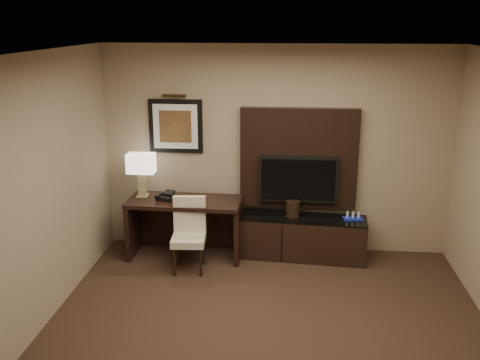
# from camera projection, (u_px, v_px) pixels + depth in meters

# --- Properties ---
(floor) EXTENTS (4.50, 5.00, 0.01)m
(floor) POSITION_uv_depth(u_px,v_px,m) (264.00, 357.00, 4.93)
(floor) COLOR black
(floor) RESTS_ON ground
(ceiling) EXTENTS (4.50, 5.00, 0.01)m
(ceiling) POSITION_uv_depth(u_px,v_px,m) (269.00, 58.00, 4.15)
(ceiling) COLOR silver
(ceiling) RESTS_ON wall_back
(wall_back) EXTENTS (4.50, 0.01, 2.70)m
(wall_back) POSITION_uv_depth(u_px,v_px,m) (276.00, 151.00, 6.92)
(wall_back) COLOR gray
(wall_back) RESTS_ON floor
(wall_left) EXTENTS (0.01, 5.00, 2.70)m
(wall_left) POSITION_uv_depth(u_px,v_px,m) (14.00, 211.00, 4.74)
(wall_left) COLOR gray
(wall_left) RESTS_ON floor
(desk) EXTENTS (1.46, 0.66, 0.77)m
(desk) POSITION_uv_depth(u_px,v_px,m) (185.00, 228.00, 6.92)
(desk) COLOR black
(desk) RESTS_ON floor
(credenza) EXTENTS (1.63, 0.56, 0.55)m
(credenza) POSITION_uv_depth(u_px,v_px,m) (303.00, 237.00, 6.91)
(credenza) COLOR black
(credenza) RESTS_ON floor
(tv_wall_panel) EXTENTS (1.50, 0.12, 1.30)m
(tv_wall_panel) POSITION_uv_depth(u_px,v_px,m) (299.00, 158.00, 6.86)
(tv_wall_panel) COLOR black
(tv_wall_panel) RESTS_ON wall_back
(tv) EXTENTS (1.00, 0.08, 0.60)m
(tv) POSITION_uv_depth(u_px,v_px,m) (298.00, 179.00, 6.84)
(tv) COLOR black
(tv) RESTS_ON tv_wall_panel
(artwork) EXTENTS (0.70, 0.04, 0.70)m
(artwork) POSITION_uv_depth(u_px,v_px,m) (176.00, 126.00, 6.93)
(artwork) COLOR black
(artwork) RESTS_ON wall_back
(picture_light) EXTENTS (0.04, 0.04, 0.30)m
(picture_light) POSITION_uv_depth(u_px,v_px,m) (174.00, 96.00, 6.78)
(picture_light) COLOR #402614
(picture_light) RESTS_ON wall_back
(desk_chair) EXTENTS (0.43, 0.49, 0.83)m
(desk_chair) POSITION_uv_depth(u_px,v_px,m) (189.00, 239.00, 6.50)
(desk_chair) COLOR beige
(desk_chair) RESTS_ON floor
(table_lamp) EXTENTS (0.38, 0.29, 0.55)m
(table_lamp) POSITION_uv_depth(u_px,v_px,m) (142.00, 176.00, 6.87)
(table_lamp) COLOR tan
(table_lamp) RESTS_ON desk
(desk_phone) EXTENTS (0.27, 0.25, 0.11)m
(desk_phone) POSITION_uv_depth(u_px,v_px,m) (167.00, 195.00, 6.81)
(desk_phone) COLOR black
(desk_phone) RESTS_ON desk
(blue_folder) EXTENTS (0.34, 0.40, 0.02)m
(blue_folder) POSITION_uv_depth(u_px,v_px,m) (189.00, 201.00, 6.74)
(blue_folder) COLOR #18569F
(blue_folder) RESTS_ON desk
(book) EXTENTS (0.16, 0.05, 0.22)m
(book) POSITION_uv_depth(u_px,v_px,m) (192.00, 192.00, 6.77)
(book) COLOR #C1B098
(book) RESTS_ON desk
(ice_bucket) EXTENTS (0.22, 0.22, 0.20)m
(ice_bucket) POSITION_uv_depth(u_px,v_px,m) (293.00, 209.00, 6.84)
(ice_bucket) COLOR black
(ice_bucket) RESTS_ON credenza
(minibar_tray) EXTENTS (0.26, 0.17, 0.09)m
(minibar_tray) POSITION_uv_depth(u_px,v_px,m) (353.00, 216.00, 6.76)
(minibar_tray) COLOR #18279D
(minibar_tray) RESTS_ON credenza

